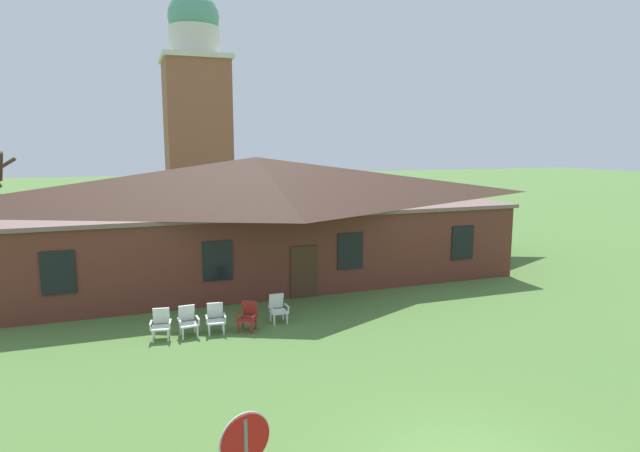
# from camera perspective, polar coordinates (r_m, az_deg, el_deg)

# --- Properties ---
(brick_building) EXTENTS (22.48, 10.40, 5.48)m
(brick_building) POSITION_cam_1_polar(r_m,az_deg,el_deg) (25.61, -6.78, 1.29)
(brick_building) COLOR brown
(brick_building) RESTS_ON ground
(dome_tower) EXTENTS (5.18, 5.18, 18.44)m
(dome_tower) POSITION_cam_1_polar(r_m,az_deg,el_deg) (43.85, -12.99, 11.58)
(dome_tower) COLOR #93563D
(dome_tower) RESTS_ON ground
(lawn_chair_by_porch) EXTENTS (0.70, 0.74, 0.96)m
(lawn_chair_by_porch) POSITION_cam_1_polar(r_m,az_deg,el_deg) (17.87, -16.58, -9.88)
(lawn_chair_by_porch) COLOR silver
(lawn_chair_by_porch) RESTS_ON ground
(lawn_chair_near_door) EXTENTS (0.67, 0.70, 0.96)m
(lawn_chair_near_door) POSITION_cam_1_polar(r_m,az_deg,el_deg) (17.94, -13.92, -9.70)
(lawn_chair_near_door) COLOR white
(lawn_chair_near_door) RESTS_ON ground
(lawn_chair_left_end) EXTENTS (0.68, 0.71, 0.96)m
(lawn_chair_left_end) POSITION_cam_1_polar(r_m,az_deg,el_deg) (18.02, -11.08, -9.52)
(lawn_chair_left_end) COLOR white
(lawn_chair_left_end) RESTS_ON ground
(lawn_chair_middle) EXTENTS (0.84, 0.86, 0.96)m
(lawn_chair_middle) POSITION_cam_1_polar(r_m,az_deg,el_deg) (18.03, -7.68, -9.42)
(lawn_chair_middle) COLOR maroon
(lawn_chair_middle) RESTS_ON ground
(lawn_chair_right_end) EXTENTS (0.65, 0.68, 0.96)m
(lawn_chair_right_end) POSITION_cam_1_polar(r_m,az_deg,el_deg) (18.74, -4.53, -8.65)
(lawn_chair_right_end) COLOR white
(lawn_chair_right_end) RESTS_ON ground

